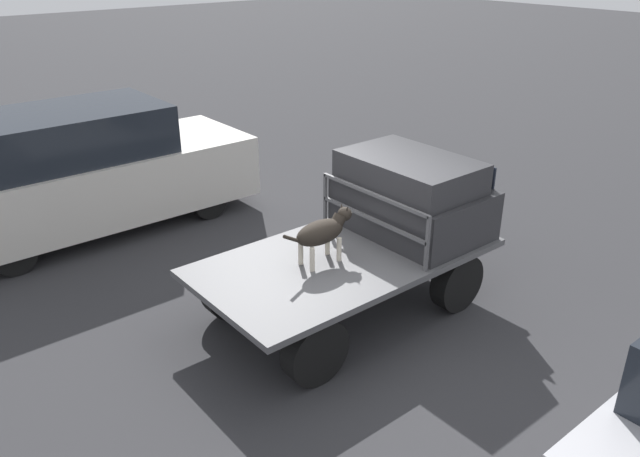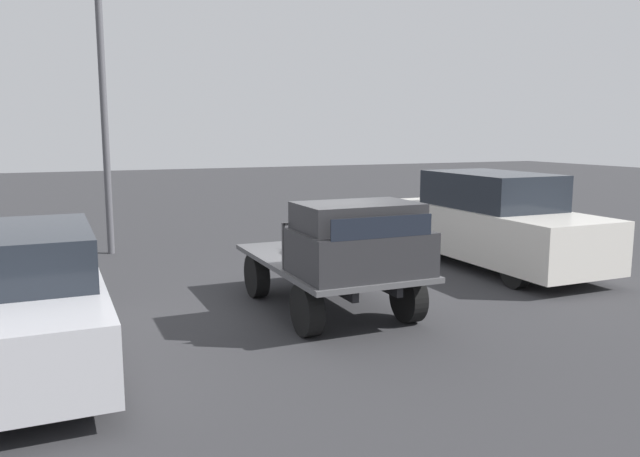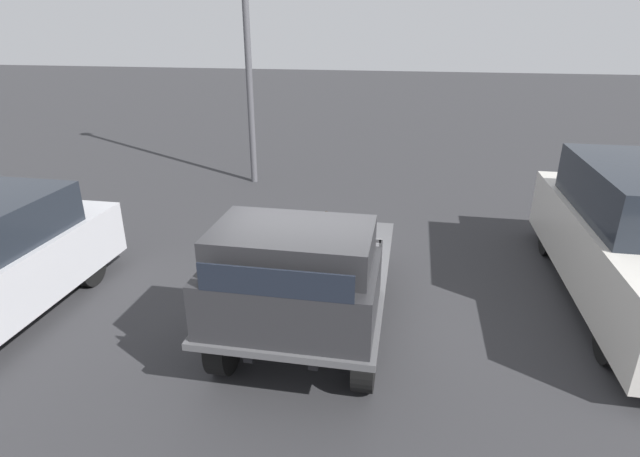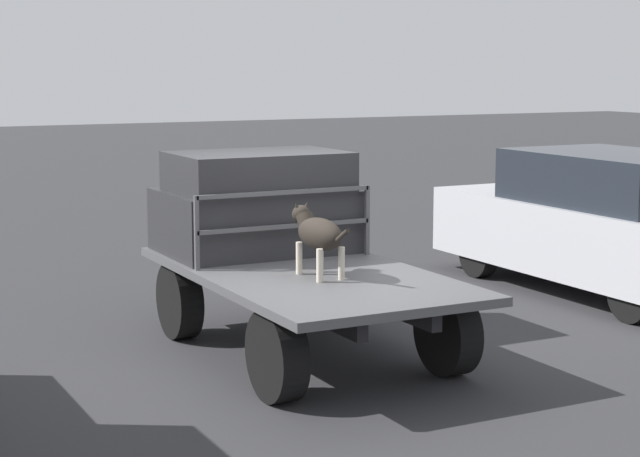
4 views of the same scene
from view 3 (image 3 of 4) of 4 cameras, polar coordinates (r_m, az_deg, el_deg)
The scene contains 5 objects.
ground_plane at distance 7.07m, azimuth -0.87°, elevation -10.71°, with size 80.00×80.00×0.00m, color #2D2D30.
flatbed_truck at distance 6.77m, azimuth -0.90°, elevation -6.48°, with size 3.74×1.99×0.83m.
truck_cab at distance 5.46m, azimuth -3.26°, elevation -5.52°, with size 1.32×1.87×1.03m.
truck_headboard at distance 6.08m, azimuth -1.72°, elevation -2.60°, with size 0.04×1.87×0.70m.
dog at distance 6.78m, azimuth -0.08°, elevation -0.56°, with size 1.04×0.29×0.65m.
Camera 3 is at (5.81, 1.17, 3.87)m, focal length 28.00 mm.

